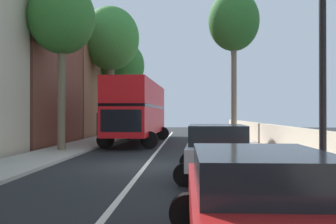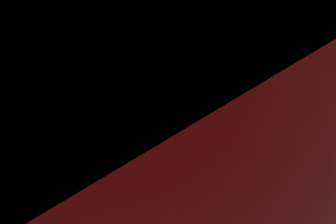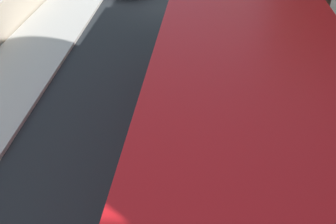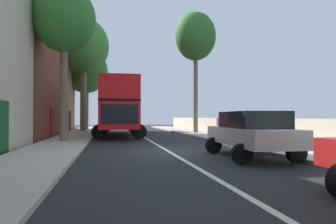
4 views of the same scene
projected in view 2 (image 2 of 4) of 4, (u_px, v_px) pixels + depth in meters
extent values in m
cube|color=#B2ADA3|center=(278.00, 74.00, 10.45)|extent=(2.60, 60.00, 0.12)
cube|color=beige|center=(258.00, 50.00, 11.44)|extent=(0.36, 54.00, 1.39)
cube|color=black|center=(333.00, 195.00, 2.65)|extent=(2.20, 0.13, 1.19)
cylinder|color=black|center=(151.00, 210.00, 3.85)|extent=(1.01, 0.33, 1.00)
cylinder|color=black|center=(329.00, 77.00, 9.45)|extent=(0.65, 0.25, 0.64)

